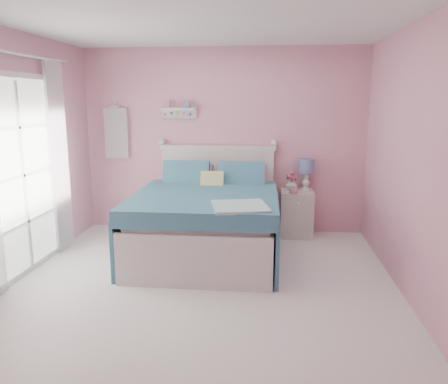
% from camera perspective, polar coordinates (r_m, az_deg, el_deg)
% --- Properties ---
extents(floor, '(4.50, 4.50, 0.00)m').
position_cam_1_polar(floor, '(4.43, -3.33, -13.09)').
color(floor, white).
rests_on(floor, ground).
extents(room_shell, '(4.50, 4.50, 4.50)m').
position_cam_1_polar(room_shell, '(4.03, -3.60, 7.78)').
color(room_shell, pink).
rests_on(room_shell, floor).
extents(bed, '(1.71, 2.15, 1.24)m').
position_cam_1_polar(bed, '(5.39, -2.13, -3.79)').
color(bed, silver).
rests_on(bed, floor).
extents(nightstand, '(0.45, 0.44, 0.65)m').
position_cam_1_polar(nightstand, '(6.18, 9.44, -2.77)').
color(nightstand, beige).
rests_on(nightstand, floor).
extents(table_lamp, '(0.22, 0.22, 0.43)m').
position_cam_1_polar(table_lamp, '(6.16, 10.68, 3.05)').
color(table_lamp, white).
rests_on(table_lamp, nightstand).
extents(vase, '(0.17, 0.17, 0.16)m').
position_cam_1_polar(vase, '(6.12, 8.81, 0.97)').
color(vase, silver).
rests_on(vase, nightstand).
extents(teacup, '(0.14, 0.14, 0.09)m').
position_cam_1_polar(teacup, '(5.93, 9.03, 0.24)').
color(teacup, '#CE8A95').
rests_on(teacup, nightstand).
extents(roses, '(0.14, 0.11, 0.12)m').
position_cam_1_polar(roses, '(6.10, 8.83, 2.06)').
color(roses, '#C24276').
rests_on(roses, vase).
extents(wall_shelf, '(0.50, 0.15, 0.25)m').
position_cam_1_polar(wall_shelf, '(6.29, -5.96, 10.58)').
color(wall_shelf, silver).
rests_on(wall_shelf, room_shell).
extents(hanging_dress, '(0.34, 0.03, 0.72)m').
position_cam_1_polar(hanging_dress, '(6.55, -13.90, 7.42)').
color(hanging_dress, white).
rests_on(hanging_dress, room_shell).
extents(french_door, '(0.04, 1.32, 2.16)m').
position_cam_1_polar(french_door, '(5.16, -24.83, 1.91)').
color(french_door, silver).
rests_on(french_door, floor).
extents(curtain_far, '(0.04, 0.40, 2.32)m').
position_cam_1_polar(curtain_far, '(5.77, -20.74, 4.24)').
color(curtain_far, white).
rests_on(curtain_far, floor).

